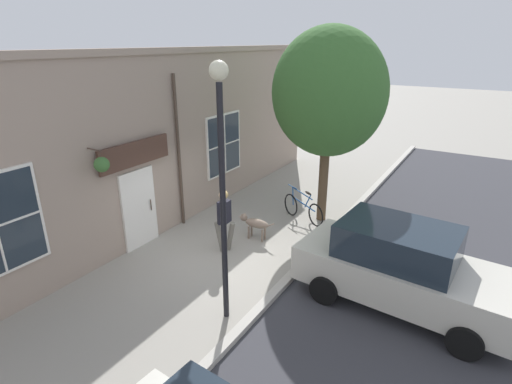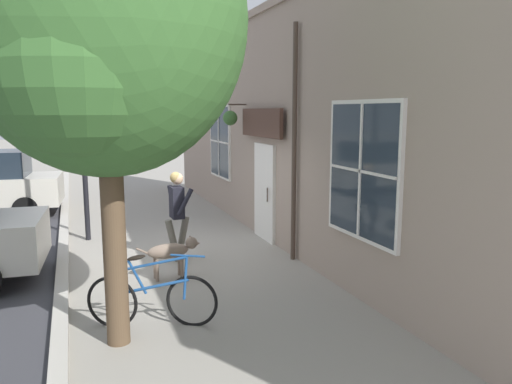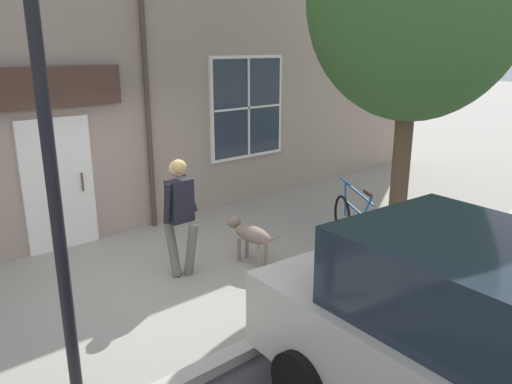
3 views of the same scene
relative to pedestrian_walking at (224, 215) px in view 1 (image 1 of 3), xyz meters
name	(u,v)px [view 1 (image 1 of 3)]	position (x,y,z in m)	size (l,w,h in m)	color
ground_plane	(221,255)	(0.06, -0.27, -1.01)	(90.00, 90.00, 0.00)	gray
curb_and_road	(477,337)	(5.91, -0.27, -1.00)	(10.10, 28.00, 0.12)	#B2ADA3
storefront_facade	(145,149)	(-2.28, -0.29, 1.49)	(0.95, 18.00, 5.00)	gray
pedestrian_walking	(224,215)	(0.00, 0.00, 0.00)	(0.53, 0.55, 1.69)	#6B665B
dog_on_leash	(255,223)	(0.30, 0.99, -0.54)	(1.11, 0.31, 0.70)	#7F6B5B
street_tree_by_curb	(331,97)	(1.43, 3.23, 2.69)	(3.22, 2.90, 5.60)	brown
leaning_bicycle	(303,208)	(0.91, 2.81, -0.63)	(1.62, 0.72, 1.01)	black
parked_car_mid_block	(402,267)	(4.39, 0.03, -0.13)	(4.42, 2.18, 1.75)	beige
street_lamp	(222,163)	(1.56, -2.16, 2.17)	(0.32, 0.32, 4.88)	black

